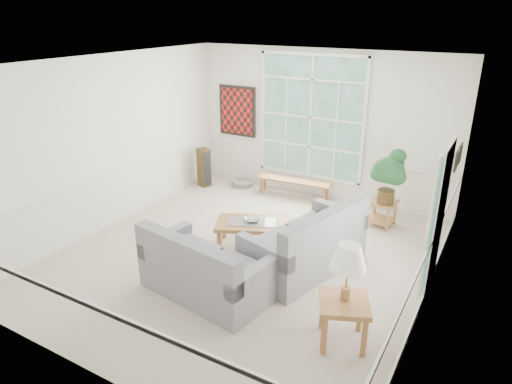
{
  "coord_description": "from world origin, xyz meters",
  "views": [
    {
      "loc": [
        3.35,
        -5.48,
        3.68
      ],
      "look_at": [
        0.1,
        0.2,
        1.05
      ],
      "focal_mm": 32.0,
      "sensor_mm": 36.0,
      "label": 1
    }
  ],
  "objects_px": {
    "loveseat_front": "(206,262)",
    "end_table": "(381,213)",
    "loveseat_right": "(304,236)",
    "side_table": "(343,322)",
    "coffee_table": "(252,234)"
  },
  "relations": [
    {
      "from": "loveseat_right",
      "to": "end_table",
      "type": "height_order",
      "value": "loveseat_right"
    },
    {
      "from": "loveseat_front",
      "to": "coffee_table",
      "type": "distance_m",
      "value": 1.49
    },
    {
      "from": "coffee_table",
      "to": "loveseat_right",
      "type": "bearing_deg",
      "value": -34.02
    },
    {
      "from": "loveseat_front",
      "to": "side_table",
      "type": "xyz_separation_m",
      "value": [
        1.98,
        -0.05,
        -0.2
      ]
    },
    {
      "from": "loveseat_front",
      "to": "loveseat_right",
      "type": "bearing_deg",
      "value": 64.32
    },
    {
      "from": "loveseat_front",
      "to": "side_table",
      "type": "bearing_deg",
      "value": 6.97
    },
    {
      "from": "loveseat_right",
      "to": "side_table",
      "type": "bearing_deg",
      "value": -35.8
    },
    {
      "from": "loveseat_front",
      "to": "end_table",
      "type": "height_order",
      "value": "loveseat_front"
    },
    {
      "from": "coffee_table",
      "to": "end_table",
      "type": "xyz_separation_m",
      "value": [
        1.63,
        1.86,
        0.02
      ]
    },
    {
      "from": "coffee_table",
      "to": "side_table",
      "type": "distance_m",
      "value": 2.59
    },
    {
      "from": "side_table",
      "to": "loveseat_right",
      "type": "bearing_deg",
      "value": 129.35
    },
    {
      "from": "coffee_table",
      "to": "end_table",
      "type": "bearing_deg",
      "value": 24.39
    },
    {
      "from": "coffee_table",
      "to": "end_table",
      "type": "relative_size",
      "value": 2.48
    },
    {
      "from": "loveseat_right",
      "to": "side_table",
      "type": "xyz_separation_m",
      "value": [
        1.1,
        -1.35,
        -0.23
      ]
    },
    {
      "from": "loveseat_front",
      "to": "side_table",
      "type": "height_order",
      "value": "loveseat_front"
    }
  ]
}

